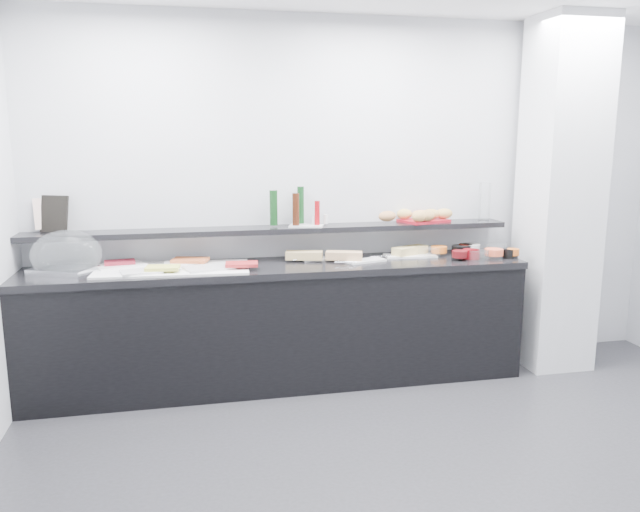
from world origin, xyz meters
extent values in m
plane|color=#2D2D30|center=(0.00, 0.00, 0.00)|extent=(5.00, 5.00, 0.00)
cube|color=silver|center=(0.00, 2.00, 1.35)|extent=(5.00, 0.02, 2.70)
cube|color=white|center=(1.50, 1.65, 1.35)|extent=(0.50, 0.50, 2.70)
cube|color=black|center=(-0.70, 1.70, 0.42)|extent=(3.60, 0.60, 0.85)
cube|color=black|center=(-0.70, 1.70, 0.88)|extent=(3.62, 0.62, 0.05)
cube|color=black|center=(-0.70, 1.88, 1.13)|extent=(3.60, 0.25, 0.04)
cube|color=silver|center=(-2.18, 1.72, 0.92)|extent=(0.47, 0.41, 0.04)
ellipsoid|color=white|center=(-2.15, 1.73, 1.03)|extent=(0.51, 0.39, 0.34)
cube|color=white|center=(-1.45, 1.68, 0.91)|extent=(1.08, 0.56, 0.01)
cube|color=white|center=(-1.82, 1.82, 0.92)|extent=(0.39, 0.34, 0.01)
cube|color=maroon|center=(-1.82, 1.82, 0.94)|extent=(0.22, 0.16, 0.02)
cube|color=white|center=(-1.38, 1.79, 0.92)|extent=(0.27, 0.19, 0.01)
cube|color=#CB5829|center=(-1.33, 1.79, 0.94)|extent=(0.28, 0.22, 0.02)
cube|color=white|center=(-1.65, 1.55, 0.92)|extent=(0.29, 0.23, 0.01)
cube|color=#D9D854|center=(-1.51, 1.56, 0.94)|extent=(0.24, 0.17, 0.02)
cube|color=silver|center=(-1.21, 1.59, 0.92)|extent=(0.37, 0.30, 0.01)
cube|color=maroon|center=(-0.98, 1.57, 0.94)|extent=(0.23, 0.16, 0.02)
cube|color=white|center=(-0.34, 1.83, 0.91)|extent=(0.36, 0.19, 0.01)
cube|color=tan|center=(-0.50, 1.78, 0.94)|extent=(0.29, 0.17, 0.06)
cylinder|color=#ACAFB3|center=(-0.51, 1.75, 0.92)|extent=(0.16, 0.03, 0.01)
cube|color=white|center=(-0.06, 1.67, 0.91)|extent=(0.32, 0.21, 0.01)
cube|color=tan|center=(-0.21, 1.71, 0.94)|extent=(0.29, 0.18, 0.06)
cylinder|color=silver|center=(-0.23, 1.59, 0.92)|extent=(0.16, 0.03, 0.01)
cube|color=white|center=(0.33, 1.78, 0.91)|extent=(0.40, 0.20, 0.01)
cube|color=#D2B96E|center=(0.34, 1.81, 0.94)|extent=(0.31, 0.22, 0.06)
cylinder|color=silver|center=(0.08, 1.75, 0.92)|extent=(0.16, 0.01, 0.01)
cylinder|color=silver|center=(0.48, 1.77, 0.94)|extent=(0.22, 0.22, 0.07)
cylinder|color=orange|center=(0.57, 1.79, 0.95)|extent=(0.13, 0.13, 0.05)
cylinder|color=black|center=(0.76, 1.78, 0.94)|extent=(0.19, 0.19, 0.07)
cylinder|color=#5C150D|center=(0.82, 1.83, 0.95)|extent=(0.12, 0.12, 0.05)
cylinder|color=white|center=(1.07, 1.80, 0.94)|extent=(0.16, 0.16, 0.07)
cylinder|color=white|center=(0.86, 1.84, 0.95)|extent=(0.19, 0.19, 0.05)
cylinder|color=maroon|center=(0.76, 1.61, 0.94)|extent=(0.13, 0.13, 0.07)
cylinder|color=#500B0F|center=(0.65, 1.57, 0.95)|extent=(0.15, 0.15, 0.05)
cylinder|color=white|center=(0.80, 1.56, 0.94)|extent=(0.19, 0.19, 0.07)
cylinder|color=#F5613C|center=(0.94, 1.59, 0.95)|extent=(0.17, 0.17, 0.05)
cylinder|color=black|center=(1.07, 1.58, 0.94)|extent=(0.12, 0.12, 0.07)
cylinder|color=#CE5E1C|center=(1.08, 1.57, 0.95)|extent=(0.12, 0.12, 0.05)
cube|color=black|center=(-2.25, 1.94, 1.28)|extent=(0.22, 0.15, 0.26)
cube|color=beige|center=(-2.29, 1.99, 1.28)|extent=(0.20, 0.11, 0.22)
cube|color=silver|center=(-0.47, 1.85, 1.16)|extent=(0.29, 0.23, 0.01)
cylinder|color=#0F3A15|center=(-0.71, 1.89, 1.29)|extent=(0.06, 0.06, 0.26)
cylinder|color=#38170A|center=(-0.55, 1.85, 1.28)|extent=(0.05, 0.05, 0.24)
cylinder|color=#0F3916|center=(-0.49, 1.94, 1.30)|extent=(0.06, 0.06, 0.28)
cylinder|color=#A20B12|center=(-0.39, 1.84, 1.25)|extent=(0.04, 0.04, 0.18)
cylinder|color=silver|center=(-0.41, 1.87, 1.20)|extent=(0.04, 0.04, 0.07)
cylinder|color=white|center=(-0.31, 1.88, 1.20)|extent=(0.05, 0.05, 0.07)
cube|color=#A2111E|center=(0.48, 1.90, 1.16)|extent=(0.41, 0.34, 0.02)
ellipsoid|color=#D5AC51|center=(0.34, 1.95, 1.21)|extent=(0.13, 0.10, 0.08)
ellipsoid|color=tan|center=(0.65, 1.91, 1.21)|extent=(0.15, 0.10, 0.08)
ellipsoid|color=#AF7642|center=(0.17, 1.85, 1.21)|extent=(0.18, 0.15, 0.08)
ellipsoid|color=#BB8947|center=(0.39, 1.77, 1.21)|extent=(0.14, 0.11, 0.08)
ellipsoid|color=#AB7B41|center=(0.46, 1.79, 1.21)|extent=(0.13, 0.09, 0.08)
ellipsoid|color=tan|center=(0.44, 1.86, 1.21)|extent=(0.18, 0.15, 0.08)
ellipsoid|color=tan|center=(0.54, 1.91, 1.21)|extent=(0.16, 0.12, 0.08)
cylinder|color=silver|center=(0.99, 1.90, 1.30)|extent=(0.11, 0.11, 0.30)
camera|label=1|loc=(-1.34, -2.69, 1.82)|focal=35.00mm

